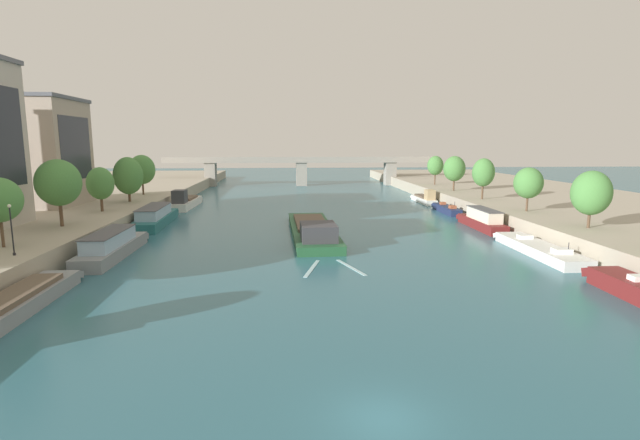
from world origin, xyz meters
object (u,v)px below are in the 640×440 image
at_px(moored_boat_right_lone, 424,199).
at_px(tree_right_end_of_row, 528,183).
at_px(moored_boat_left_lone, 186,202).
at_px(lamppost_left_bank, 11,227).
at_px(tree_right_second, 435,166).
at_px(tree_left_midway, 128,176).
at_px(tree_left_end_of_row, 58,183).
at_px(moored_boat_right_second, 482,220).
at_px(tree_left_second, 142,170).
at_px(moored_boat_left_far, 0,309).
at_px(tree_right_third, 591,193).
at_px(moored_boat_right_end, 446,209).
at_px(bridge_far, 301,167).
at_px(tree_left_nearest, 100,183).
at_px(tree_right_far, 454,169).
at_px(barge_midriver, 313,230).
at_px(tree_right_distant, 483,173).
at_px(moored_boat_right_gap_after, 538,249).
at_px(moored_boat_left_upstream, 112,246).
at_px(moored_boat_left_near, 155,217).

bearing_deg(moored_boat_right_lone, tree_right_end_of_row, -78.36).
height_order(moored_boat_left_lone, lamppost_left_bank, lamppost_left_bank).
height_order(tree_right_end_of_row, lamppost_left_bank, tree_right_end_of_row).
xyz_separation_m(moored_boat_left_lone, tree_right_second, (49.94, 16.63, 5.40)).
height_order(moored_boat_right_lone, tree_left_midway, tree_left_midway).
bearing_deg(tree_right_second, tree_right_end_of_row, -90.40).
relative_size(moored_boat_right_lone, tree_left_end_of_row, 1.58).
height_order(moored_boat_right_second, tree_left_second, tree_left_second).
xyz_separation_m(tree_left_midway, lamppost_left_bank, (2.25, -35.82, -1.68)).
relative_size(moored_boat_left_far, tree_right_third, 2.78).
bearing_deg(moored_boat_right_second, moored_boat_right_end, 89.40).
xyz_separation_m(moored_boat_right_end, bridge_far, (-22.20, 51.47, 4.41)).
bearing_deg(tree_left_second, moored_boat_right_second, -25.38).
distance_m(moored_boat_right_end, tree_left_midway, 50.78).
relative_size(moored_boat_left_lone, moored_boat_right_second, 1.17).
xyz_separation_m(moored_boat_right_second, tree_left_end_of_row, (-50.51, -7.87, 5.94)).
bearing_deg(tree_left_second, lamppost_left_bank, -86.13).
relative_size(tree_left_nearest, tree_left_midway, 0.85).
height_order(tree_left_midway, tree_right_third, tree_left_midway).
bearing_deg(tree_left_end_of_row, lamppost_left_bank, -79.87).
distance_m(tree_left_nearest, tree_right_far, 60.92).
bearing_deg(barge_midriver, moored_boat_right_end, 38.85).
bearing_deg(moored_boat_right_end, tree_left_end_of_row, -155.91).
height_order(moored_boat_right_second, tree_right_end_of_row, tree_right_end_of_row).
distance_m(moored_boat_right_end, tree_right_third, 28.78).
bearing_deg(moored_boat_right_second, moored_boat_left_far, -145.38).
relative_size(moored_boat_left_far, lamppost_left_bank, 4.07).
bearing_deg(bridge_far, tree_right_end_of_row, -67.26).
relative_size(moored_boat_left_far, tree_right_distant, 2.59).
bearing_deg(tree_left_end_of_row, moored_boat_right_gap_after, -7.67).
distance_m(moored_boat_left_upstream, lamppost_left_bank, 10.43).
bearing_deg(moored_boat_left_upstream, tree_right_distant, 28.29).
bearing_deg(moored_boat_right_gap_after, tree_right_third, 16.22).
relative_size(tree_left_end_of_row, tree_right_far, 1.11).
distance_m(moored_boat_right_end, tree_left_second, 52.54).
xyz_separation_m(moored_boat_right_end, tree_right_distant, (5.37, -1.33, 6.03)).
bearing_deg(tree_right_end_of_row, bridge_far, 112.74).
relative_size(barge_midriver, tree_right_third, 4.05).
relative_size(tree_left_nearest, tree_right_distant, 0.89).
bearing_deg(tree_right_far, moored_boat_left_upstream, -140.80).
distance_m(moored_boat_right_lone, tree_left_end_of_row, 62.02).
height_order(moored_boat_right_gap_after, moored_boat_right_lone, moored_boat_right_lone).
bearing_deg(tree_right_second, moored_boat_right_lone, -114.78).
bearing_deg(tree_left_nearest, lamppost_left_bank, -84.53).
bearing_deg(moored_boat_left_near, bridge_far, 69.86).
xyz_separation_m(barge_midriver, tree_right_far, (28.48, 30.90, 5.66)).
xyz_separation_m(moored_boat_right_gap_after, lamppost_left_bank, (-47.92, -6.98, 4.08)).
bearing_deg(moored_boat_left_far, lamppost_left_bank, 113.16).
xyz_separation_m(moored_boat_right_lone, tree_right_distant, (5.37, -13.89, 5.78)).
xyz_separation_m(tree_left_second, tree_right_third, (57.43, -37.06, -0.62)).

